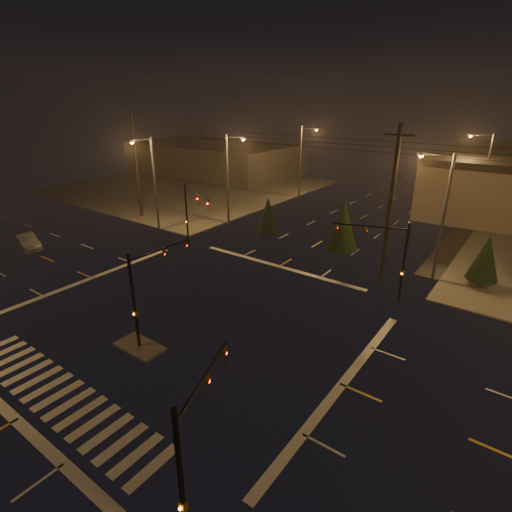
# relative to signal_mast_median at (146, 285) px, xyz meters

# --- Properties ---
(ground) EXTENTS (140.00, 140.00, 0.00)m
(ground) POSITION_rel_signal_mast_median_xyz_m (-0.00, 3.07, -3.75)
(ground) COLOR black
(ground) RESTS_ON ground
(sidewalk_nw) EXTENTS (36.00, 36.00, 0.12)m
(sidewalk_nw) POSITION_rel_signal_mast_median_xyz_m (-30.00, 33.07, -3.69)
(sidewalk_nw) COLOR #4E4B45
(sidewalk_nw) RESTS_ON ground
(median_island) EXTENTS (3.00, 1.60, 0.15)m
(median_island) POSITION_rel_signal_mast_median_xyz_m (-0.00, -0.93, -3.68)
(median_island) COLOR #4E4B45
(median_island) RESTS_ON ground
(crosswalk) EXTENTS (15.00, 2.60, 0.01)m
(crosswalk) POSITION_rel_signal_mast_median_xyz_m (-0.00, -5.93, -3.75)
(crosswalk) COLOR beige
(crosswalk) RESTS_ON ground
(stop_bar_near) EXTENTS (16.00, 0.50, 0.01)m
(stop_bar_near) POSITION_rel_signal_mast_median_xyz_m (-0.00, -7.93, -3.75)
(stop_bar_near) COLOR beige
(stop_bar_near) RESTS_ON ground
(stop_bar_far) EXTENTS (16.00, 0.50, 0.01)m
(stop_bar_far) POSITION_rel_signal_mast_median_xyz_m (-0.00, 14.07, -3.75)
(stop_bar_far) COLOR beige
(stop_bar_far) RESTS_ON ground
(commercial_block) EXTENTS (30.00, 18.00, 5.60)m
(commercial_block) POSITION_rel_signal_mast_median_xyz_m (-35.00, 45.07, -0.95)
(commercial_block) COLOR #393532
(commercial_block) RESTS_ON ground
(signal_mast_median) EXTENTS (0.25, 4.59, 6.00)m
(signal_mast_median) POSITION_rel_signal_mast_median_xyz_m (0.00, 0.00, 0.00)
(signal_mast_median) COLOR black
(signal_mast_median) RESTS_ON ground
(signal_mast_ne) EXTENTS (4.84, 1.86, 6.00)m
(signal_mast_ne) POSITION_rel_signal_mast_median_xyz_m (9.50, 13.21, 0.04)
(signal_mast_ne) COLOR black
(signal_mast_ne) RESTS_ON ground
(signal_mast_nw) EXTENTS (4.84, 1.86, 6.00)m
(signal_mast_nw) POSITION_rel_signal_mast_median_xyz_m (-9.50, 13.21, 0.04)
(signal_mast_nw) COLOR black
(signal_mast_nw) RESTS_ON ground
(signal_mast_se) EXTENTS (1.55, 3.87, 6.00)m
(signal_mast_se) POSITION_rel_signal_mast_median_xyz_m (10.23, -6.68, -0.04)
(signal_mast_se) COLOR black
(signal_mast_se) RESTS_ON ground
(streetlight_1) EXTENTS (2.77, 0.32, 10.00)m
(streetlight_1) POSITION_rel_signal_mast_median_xyz_m (-11.18, 21.07, 2.05)
(streetlight_1) COLOR #38383A
(streetlight_1) RESTS_ON ground
(streetlight_2) EXTENTS (2.77, 0.32, 10.00)m
(streetlight_2) POSITION_rel_signal_mast_median_xyz_m (-11.18, 37.07, 2.05)
(streetlight_2) COLOR #38383A
(streetlight_2) RESTS_ON ground
(streetlight_3) EXTENTS (2.77, 0.32, 10.00)m
(streetlight_3) POSITION_rel_signal_mast_median_xyz_m (11.18, 19.07, 2.05)
(streetlight_3) COLOR #38383A
(streetlight_3) RESTS_ON ground
(streetlight_4) EXTENTS (2.77, 0.32, 10.00)m
(streetlight_4) POSITION_rel_signal_mast_median_xyz_m (11.18, 39.07, 2.05)
(streetlight_4) COLOR #38383A
(streetlight_4) RESTS_ON ground
(streetlight_5) EXTENTS (0.32, 2.77, 10.00)m
(streetlight_5) POSITION_rel_signal_mast_median_xyz_m (-16.00, 14.26, 2.05)
(streetlight_5) COLOR #38383A
(streetlight_5) RESTS_ON ground
(utility_pole_0) EXTENTS (2.20, 0.32, 12.00)m
(utility_pole_0) POSITION_rel_signal_mast_median_xyz_m (-22.00, 17.07, 2.38)
(utility_pole_0) COLOR black
(utility_pole_0) RESTS_ON ground
(utility_pole_1) EXTENTS (2.20, 0.32, 12.00)m
(utility_pole_1) POSITION_rel_signal_mast_median_xyz_m (8.00, 17.07, 2.38)
(utility_pole_1) COLOR black
(utility_pole_1) RESTS_ON ground
(conifer_0) EXTENTS (2.27, 2.27, 4.25)m
(conifer_0) POSITION_rel_signal_mast_median_xyz_m (14.76, 19.80, -1.28)
(conifer_0) COLOR black
(conifer_0) RESTS_ON ground
(conifer_3) EXTENTS (2.36, 2.36, 4.39)m
(conifer_3) POSITION_rel_signal_mast_median_xyz_m (-4.88, 19.44, -1.21)
(conifer_3) COLOR black
(conifer_3) RESTS_ON ground
(conifer_4) EXTENTS (2.90, 2.90, 5.24)m
(conifer_4) POSITION_rel_signal_mast_median_xyz_m (3.25, 19.58, -0.78)
(conifer_4) COLOR black
(conifer_4) RESTS_ON ground
(car_crossing) EXTENTS (4.69, 2.33, 1.48)m
(car_crossing) POSITION_rel_signal_mast_median_xyz_m (-22.21, 3.39, -3.01)
(car_crossing) COLOR #595D60
(car_crossing) RESTS_ON ground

